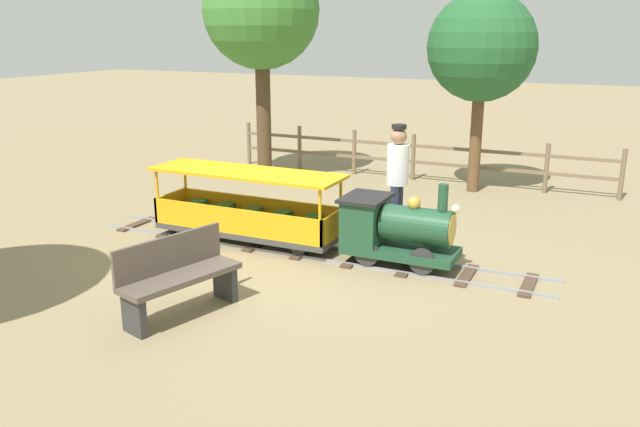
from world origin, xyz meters
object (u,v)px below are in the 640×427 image
object	(u,v)px
conductor_person	(398,173)
oak_tree_distant	(261,12)
oak_tree_near	(482,48)
passenger_car	(247,213)
park_bench	(178,276)
locomotive	(394,228)

from	to	relation	value
conductor_person	oak_tree_distant	bearing A→B (deg)	-126.22
oak_tree_near	passenger_car	bearing A→B (deg)	-26.84
passenger_car	oak_tree_distant	bearing A→B (deg)	-153.58
passenger_car	park_bench	size ratio (longest dim) A/B	1.99
park_bench	passenger_car	bearing A→B (deg)	-165.87
conductor_person	park_bench	bearing A→B (deg)	-20.56
oak_tree_distant	conductor_person	bearing A→B (deg)	53.78
conductor_person	passenger_car	bearing A→B (deg)	-61.77
conductor_person	park_bench	distance (m)	3.54
passenger_car	oak_tree_distant	distance (m)	4.87
passenger_car	park_bench	xyz separation A→B (m)	(2.31, 0.58, -0.00)
locomotive	oak_tree_distant	world-z (taller)	oak_tree_distant
passenger_car	oak_tree_near	distance (m)	5.24
locomotive	park_bench	world-z (taller)	locomotive
oak_tree_near	oak_tree_distant	bearing A→B (deg)	-80.48
conductor_person	oak_tree_distant	distance (m)	4.98
passenger_car	conductor_person	world-z (taller)	conductor_person
conductor_person	oak_tree_near	bearing A→B (deg)	173.89
oak_tree_near	locomotive	bearing A→B (deg)	-0.77
oak_tree_near	oak_tree_distant	xyz separation A→B (m)	(0.66, -3.96, 0.62)
park_bench	oak_tree_near	xyz separation A→B (m)	(-6.58, 1.58, 2.11)
conductor_person	oak_tree_distant	world-z (taller)	oak_tree_distant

